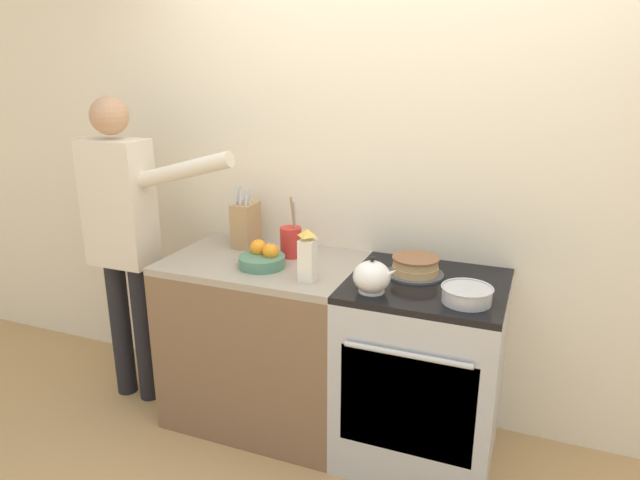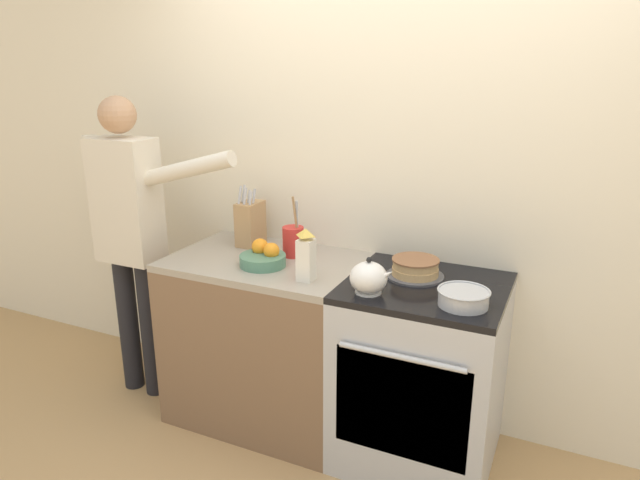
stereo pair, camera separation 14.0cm
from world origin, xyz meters
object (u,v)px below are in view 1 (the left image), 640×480
Objects in this scene: mixing_bowl at (467,294)px; person_baker at (123,227)px; utensil_crock at (291,241)px; tea_kettle at (372,277)px; fruit_bowl at (262,258)px; milk_carton at (308,256)px; stove_range at (422,370)px; knife_block at (246,224)px; layer_cake at (415,267)px.

mixing_bowl is 0.13× the size of person_baker.
utensil_crock is 0.19× the size of person_baker.
tea_kettle is 0.93× the size of mixing_bowl.
fruit_bowl is 0.30m from milk_carton.
stove_range is 1.17m from knife_block.
fruit_bowl is at bearing -110.22° from utensil_crock.
mixing_bowl is (0.27, -0.23, -0.01)m from layer_cake.
stove_range is at bearing -8.18° from utensil_crock.
tea_kettle reaches higher than stove_range.
knife_block is (-1.20, 0.33, 0.09)m from mixing_bowl.
mixing_bowl is 0.95m from utensil_crock.
utensil_crock is at bearing 126.94° from milk_carton.
mixing_bowl is at bearing 4.82° from tea_kettle.
milk_carton is (-0.51, -0.17, 0.56)m from stove_range.
tea_kettle is 0.31m from milk_carton.
tea_kettle is 0.89m from knife_block.
mixing_bowl is 0.88× the size of milk_carton.
milk_carton is at bearing -150.20° from layer_cake.
milk_carton is at bearing 176.47° from tea_kettle.
layer_cake is at bearing -2.46° from utensil_crock.
fruit_bowl is at bearing -167.60° from layer_cake.
fruit_bowl is at bearing -5.62° from person_baker.
layer_cake is at bearing 29.80° from milk_carton.
milk_carton is at bearing -53.06° from utensil_crock.
tea_kettle is at bearing -175.18° from mixing_bowl.
milk_carton is (-0.44, -0.25, 0.07)m from layer_cake.
person_baker is at bearing 178.03° from mixing_bowl.
knife_block is at bearing 174.17° from layer_cake.
utensil_crock is 1.41× the size of fruit_bowl.
milk_carton reaches higher than stove_range.
stove_range is at bearing 18.96° from milk_carton.
milk_carton reaches higher than layer_cake.
fruit_bowl is at bearing -174.08° from stove_range.
tea_kettle is (-0.20, -0.19, 0.51)m from stove_range.
layer_cake is 0.16× the size of person_baker.
mixing_bowl is at bearing -4.60° from fruit_bowl.
utensil_crock is 0.90m from person_baker.
utensil_crock is at bearing 6.04° from person_baker.
milk_carton is 0.15× the size of person_baker.
mixing_bowl is at bearing 1.16° from milk_carton.
person_baker is (-1.40, 0.09, 0.05)m from tea_kettle.
knife_block reaches higher than milk_carton.
milk_carton is (0.28, -0.09, 0.07)m from fruit_bowl.
tea_kettle is at bearing -24.20° from knife_block.
milk_carton is 1.09m from person_baker.
fruit_bowl is 0.13× the size of person_baker.
milk_carton is (0.21, -0.28, 0.04)m from utensil_crock.
utensil_crock reaches higher than milk_carton.
knife_block is 1.46× the size of fruit_bowl.
utensil_crock is (-0.52, 0.30, 0.01)m from tea_kettle.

